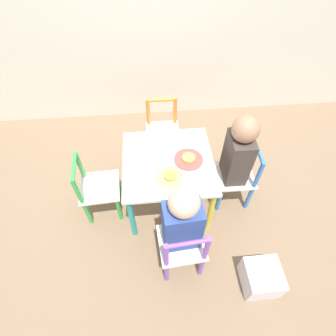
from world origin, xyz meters
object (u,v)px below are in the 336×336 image
kids_table (168,168)px  storage_bin (261,278)px  child_front (181,222)px  child_right (235,157)px  chair_orange (163,132)px  chair_blue (237,176)px  plate_front (170,177)px  chair_green (97,189)px  plate_right (189,159)px  chair_purple (182,247)px

kids_table → storage_bin: (0.49, -0.65, -0.29)m
child_front → child_right: size_ratio=0.97×
chair_orange → storage_bin: (0.49, -1.13, -0.16)m
kids_table → chair_blue: size_ratio=1.12×
storage_bin → kids_table: bearing=127.4°
plate_front → chair_orange: bearing=89.9°
chair_green → child_front: bearing=-130.6°
child_right → child_front: bearing=-42.4°
chair_blue → chair_green: size_ratio=1.00×
chair_orange → plate_right: bearing=-75.0°
child_right → storage_bin: 0.74m
chair_orange → plate_right: 0.55m
storage_bin → chair_purple: bearing=160.3°
chair_purple → child_front: child_front is taller
chair_green → plate_right: bearing=-90.7°
kids_table → chair_purple: 0.50m
plate_front → plate_right: 0.18m
kids_table → plate_front: size_ratio=3.39×
chair_green → storage_bin: size_ratio=2.48×
child_right → plate_right: child_right is taller
chair_blue → child_front: (-0.45, -0.42, 0.19)m
kids_table → storage_bin: 0.87m
plate_front → chair_blue: bearing=14.2°
chair_blue → chair_green: 0.97m
child_front → plate_front: size_ratio=4.44×
chair_orange → kids_table: bearing=-90.0°
plate_front → kids_table: bearing=90.0°
kids_table → chair_blue: 0.50m
child_front → plate_right: bearing=-107.3°
storage_bin → child_right: bearing=96.1°
chair_orange → child_right: bearing=-49.1°
chair_purple → chair_green: same height
chair_orange → chair_green: bearing=-133.4°
chair_orange → chair_green: 0.71m
chair_purple → plate_right: size_ratio=2.76×
chair_green → storage_bin: (0.98, -0.62, -0.16)m
child_right → plate_right: bearing=-90.4°
chair_purple → chair_blue: bearing=-137.7°
chair_green → plate_right: 0.65m
chair_green → plate_front: chair_green is taller
chair_purple → plate_right: chair_purple is taller
chair_purple → child_right: child_right is taller
chair_orange → chair_green: (-0.49, -0.51, 0.00)m
chair_orange → storage_bin: 1.25m
chair_blue → child_right: child_right is taller
chair_blue → child_front: size_ratio=0.68×
plate_right → child_front: bearing=-102.8°
chair_purple → child_front: (-0.00, 0.06, 0.19)m
kids_table → child_front: bearing=-85.5°
chair_blue → plate_right: chair_blue is taller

